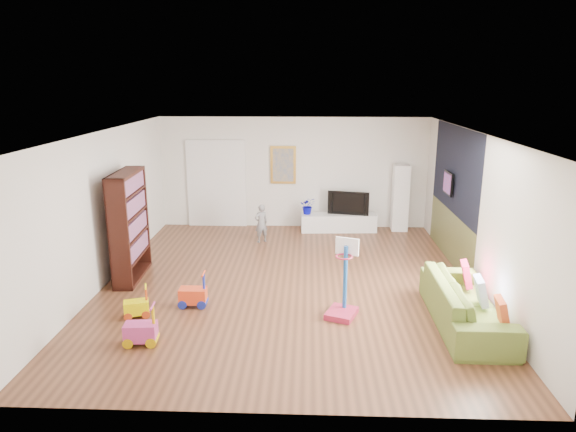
{
  "coord_description": "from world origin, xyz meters",
  "views": [
    {
      "loc": [
        0.36,
        -8.63,
        3.56
      ],
      "look_at": [
        0.0,
        0.4,
        1.15
      ],
      "focal_mm": 32.0,
      "sensor_mm": 36.0,
      "label": 1
    }
  ],
  "objects_px": {
    "media_console": "(338,222)",
    "basketball_hoop": "(342,279)",
    "sofa": "(466,303)",
    "bookshelf": "(129,226)"
  },
  "relations": [
    {
      "from": "media_console",
      "to": "sofa",
      "type": "bearing_deg",
      "value": -74.64
    },
    {
      "from": "media_console",
      "to": "bookshelf",
      "type": "height_order",
      "value": "bookshelf"
    },
    {
      "from": "bookshelf",
      "to": "basketball_hoop",
      "type": "bearing_deg",
      "value": -24.49
    },
    {
      "from": "sofa",
      "to": "basketball_hoop",
      "type": "height_order",
      "value": "basketball_hoop"
    },
    {
      "from": "media_console",
      "to": "basketball_hoop",
      "type": "relative_size",
      "value": 1.47
    },
    {
      "from": "media_console",
      "to": "sofa",
      "type": "xyz_separation_m",
      "value": [
        1.63,
        -4.86,
        0.13
      ]
    },
    {
      "from": "sofa",
      "to": "media_console",
      "type": "bearing_deg",
      "value": 19.15
    },
    {
      "from": "media_console",
      "to": "bookshelf",
      "type": "relative_size",
      "value": 0.91
    },
    {
      "from": "bookshelf",
      "to": "sofa",
      "type": "relative_size",
      "value": 0.85
    },
    {
      "from": "basketball_hoop",
      "to": "sofa",
      "type": "bearing_deg",
      "value": 15.34
    }
  ]
}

